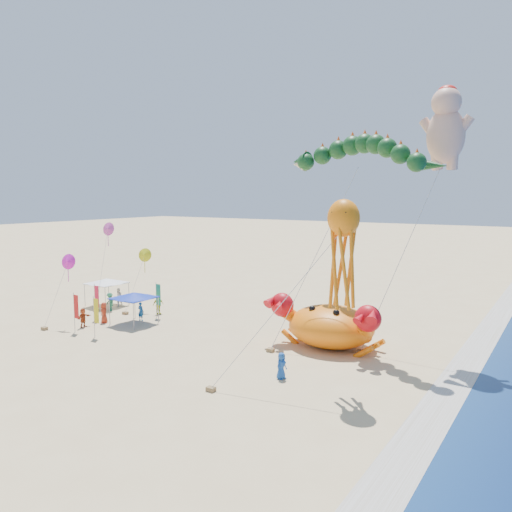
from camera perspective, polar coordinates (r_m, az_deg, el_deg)
The scene contains 11 objects.
ground at distance 34.78m, azimuth 1.00°, elevation -11.26°, with size 320.00×320.00×0.00m, color #D1B784.
foam_strip at distance 30.60m, azimuth 21.12°, elevation -14.34°, with size 320.00×320.00×0.00m, color silver.
crab_inflatable at distance 36.41m, azimuth 8.48°, elevation -7.78°, with size 8.57×5.67×3.76m.
dragon_kite at distance 36.96m, azimuth 11.40°, elevation 10.84°, with size 12.44×8.17×14.82m.
cherub_kite at distance 36.83m, azimuth 20.87°, elevation 13.76°, with size 5.69×4.96×18.14m.
octopus_kite at distance 27.57m, azimuth 9.85°, elevation 1.15°, with size 7.07×5.20×10.68m.
canopy_blue at distance 43.52m, azimuth -13.80°, elevation -4.40°, with size 3.40×3.40×2.71m.
canopy_white at distance 51.33m, azimuth -16.71°, elevation -2.77°, with size 3.53×3.53×2.71m.
feather_flags at distance 43.23m, azimuth -16.57°, elevation -5.15°, with size 4.90×7.17×3.20m.
beachgoers at distance 45.17m, azimuth -14.52°, elevation -6.06°, with size 23.96×9.13×1.80m.
small_kites at distance 47.22m, azimuth -16.74°, elevation 0.14°, with size 5.18×11.14×8.30m.
Camera 1 is at (17.39, -28.08, 10.92)m, focal length 35.00 mm.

